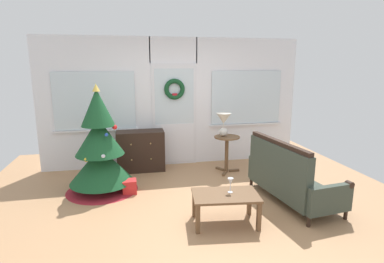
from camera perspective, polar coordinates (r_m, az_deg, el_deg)
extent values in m
plane|color=#AD7F56|center=(4.67, 0.81, -13.53)|extent=(6.76, 6.76, 0.00)
cube|color=white|center=(6.27, -17.29, 4.74)|extent=(2.15, 0.08, 2.55)
cube|color=white|center=(6.71, 9.73, 5.57)|extent=(2.15, 0.08, 2.55)
cube|color=white|center=(6.27, -3.45, 14.65)|extent=(0.94, 0.08, 0.50)
cube|color=silver|center=(6.31, -3.25, 3.02)|extent=(0.90, 0.05, 2.05)
cube|color=white|center=(6.40, -3.15, -2.10)|extent=(0.78, 0.02, 0.80)
cube|color=silver|center=(6.24, -3.26, 6.39)|extent=(0.78, 0.01, 1.10)
cube|color=silver|center=(6.21, -17.38, 5.36)|extent=(1.50, 0.01, 1.10)
cube|color=silver|center=(6.65, 9.93, 6.15)|extent=(1.50, 0.01, 1.10)
cube|color=silver|center=(6.28, -17.06, 0.19)|extent=(1.59, 0.06, 0.03)
cube|color=silver|center=(6.72, 9.79, 1.30)|extent=(1.59, 0.06, 0.03)
torus|color=#164424|center=(6.19, -3.22, 7.74)|extent=(0.41, 0.09, 0.41)
cube|color=red|center=(6.18, -3.18, 6.53)|extent=(0.10, 0.02, 0.10)
cylinder|color=#4C331E|center=(5.38, -16.12, -9.19)|extent=(0.10, 0.10, 0.22)
cone|color=maroon|center=(5.40, -16.09, -9.78)|extent=(1.15, 1.15, 0.10)
cone|color=#194C28|center=(5.27, -16.33, -5.84)|extent=(1.01, 1.01, 0.58)
cone|color=#194C28|center=(5.15, -16.64, -0.88)|extent=(0.77, 0.77, 0.58)
cone|color=#194C28|center=(5.07, -16.96, 4.28)|extent=(0.52, 0.52, 0.58)
cone|color=#E0BC4C|center=(5.04, -17.18, 7.72)|extent=(0.12, 0.12, 0.12)
sphere|color=red|center=(5.28, -17.45, 3.76)|extent=(0.05, 0.05, 0.05)
sphere|color=gold|center=(4.96, -18.80, -4.90)|extent=(0.07, 0.07, 0.07)
sphere|color=silver|center=(4.90, -15.96, -4.44)|extent=(0.07, 0.07, 0.07)
sphere|color=#264CB2|center=(4.92, -15.39, -0.58)|extent=(0.06, 0.06, 0.06)
sphere|color=red|center=(5.05, -13.97, 0.78)|extent=(0.08, 0.08, 0.08)
cube|color=black|center=(6.12, -9.37, -3.49)|extent=(0.90, 0.43, 0.78)
sphere|color=tan|center=(5.86, -11.11, -2.35)|extent=(0.03, 0.03, 0.03)
sphere|color=tan|center=(5.87, -7.60, -2.20)|extent=(0.03, 0.03, 0.03)
sphere|color=tan|center=(5.94, -10.99, -5.16)|extent=(0.03, 0.03, 0.03)
sphere|color=tan|center=(5.95, -7.52, -5.00)|extent=(0.03, 0.03, 0.03)
cylinder|color=black|center=(4.76, 26.29, -13.42)|extent=(0.05, 0.05, 0.14)
cylinder|color=black|center=(5.78, 16.02, -8.12)|extent=(0.05, 0.05, 0.14)
cylinder|color=black|center=(4.39, 20.55, -15.16)|extent=(0.05, 0.05, 0.14)
cylinder|color=black|center=(5.47, 10.79, -9.02)|extent=(0.05, 0.05, 0.14)
cube|color=#384238|center=(5.01, 18.05, -9.69)|extent=(0.89, 1.47, 0.14)
cube|color=#384238|center=(4.72, 15.43, -6.01)|extent=(0.29, 1.40, 0.62)
cube|color=black|center=(4.63, 15.66, -2.00)|extent=(0.25, 1.36, 0.06)
cube|color=#384238|center=(4.45, 23.97, -11.33)|extent=(0.67, 0.17, 0.38)
cylinder|color=black|center=(4.59, 26.86, -8.63)|extent=(0.10, 0.10, 0.09)
cube|color=#384238|center=(5.54, 13.53, -6.00)|extent=(0.67, 0.17, 0.38)
cylinder|color=black|center=(5.65, 16.12, -3.99)|extent=(0.10, 0.10, 0.09)
cylinder|color=brown|center=(5.89, 6.42, -1.02)|extent=(0.48, 0.48, 0.02)
cylinder|color=brown|center=(5.98, 6.34, -4.30)|extent=(0.07, 0.07, 0.68)
cube|color=brown|center=(6.13, 7.70, -7.05)|extent=(0.20, 0.05, 0.04)
cube|color=brown|center=(6.18, 5.16, -6.82)|extent=(0.14, 0.20, 0.04)
cube|color=brown|center=(5.93, 5.94, -7.67)|extent=(0.14, 0.20, 0.04)
sphere|color=silver|center=(5.89, 5.76, -0.08)|extent=(0.16, 0.16, 0.16)
cylinder|color=silver|center=(5.86, 5.79, 1.15)|extent=(0.02, 0.02, 0.06)
cone|color=silver|center=(5.84, 5.82, 2.40)|extent=(0.28, 0.28, 0.20)
cube|color=brown|center=(4.09, 6.16, -11.52)|extent=(0.89, 0.61, 0.03)
cube|color=brown|center=(3.93, 1.08, -15.77)|extent=(0.05, 0.05, 0.37)
cube|color=brown|center=(4.07, 12.15, -14.98)|extent=(0.05, 0.05, 0.37)
cube|color=brown|center=(4.32, 0.43, -13.04)|extent=(0.05, 0.05, 0.37)
cube|color=brown|center=(4.45, 10.45, -12.46)|extent=(0.05, 0.05, 0.37)
cylinder|color=silver|center=(4.14, 7.01, -10.96)|extent=(0.06, 0.06, 0.01)
cylinder|color=silver|center=(4.12, 7.02, -10.30)|extent=(0.01, 0.01, 0.10)
cone|color=silver|center=(4.09, 7.06, -9.06)|extent=(0.08, 0.08, 0.09)
cube|color=red|center=(5.17, -11.35, -9.85)|extent=(0.22, 0.20, 0.22)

